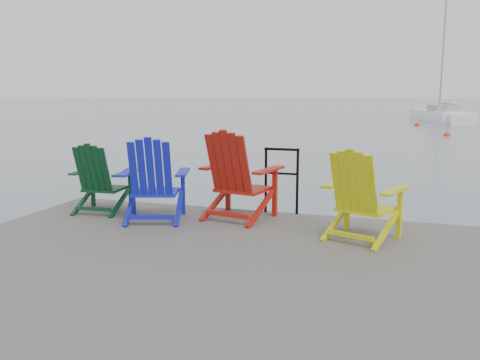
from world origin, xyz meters
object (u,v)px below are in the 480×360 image
(buoy_b, at_px, (447,136))
(buoy_d, at_px, (417,126))
(handrail, at_px, (282,174))
(chair_blue, at_px, (153,180))
(chair_red, at_px, (237,175))
(chair_yellow, at_px, (361,195))
(chair_green, at_px, (100,178))
(sailboat_near, at_px, (441,117))

(buoy_b, bearing_deg, buoy_d, 98.83)
(handrail, bearing_deg, buoy_d, 85.24)
(chair_blue, xyz_separation_m, chair_red, (0.99, 0.42, 0.04))
(chair_blue, xyz_separation_m, buoy_d, (3.86, 29.76, -1.04))
(chair_yellow, bearing_deg, chair_green, -164.49)
(chair_yellow, distance_m, buoy_d, 29.87)
(sailboat_near, height_order, buoy_b, sailboat_near)
(chair_yellow, distance_m, buoy_b, 21.99)
(sailboat_near, bearing_deg, chair_green, -113.41)
(chair_red, distance_m, buoy_b, 21.74)
(chair_green, bearing_deg, buoy_b, 70.13)
(chair_green, distance_m, buoy_d, 29.95)
(sailboat_near, bearing_deg, buoy_d, -119.58)
(buoy_b, bearing_deg, handrail, -99.93)
(buoy_d, bearing_deg, buoy_b, -81.17)
(sailboat_near, bearing_deg, handrail, -109.79)
(handrail, height_order, buoy_b, handrail)
(chair_blue, bearing_deg, buoy_b, 58.58)
(chair_green, height_order, buoy_d, chair_green)
(chair_red, distance_m, buoy_d, 29.49)
(buoy_b, xyz_separation_m, buoy_d, (-1.24, 8.01, 0.00))
(buoy_d, bearing_deg, chair_green, -99.19)
(chair_red, height_order, sailboat_near, sailboat_near)
(handrail, distance_m, chair_red, 0.69)
(handrail, bearing_deg, chair_yellow, -41.12)
(chair_red, relative_size, buoy_d, 2.96)
(handrail, bearing_deg, chair_red, -133.28)
(sailboat_near, xyz_separation_m, buoy_d, (-1.78, -5.96, -0.35))
(sailboat_near, bearing_deg, chair_yellow, -107.80)
(chair_blue, bearing_deg, buoy_d, 64.39)
(chair_blue, bearing_deg, chair_green, 149.21)
(chair_red, bearing_deg, handrail, 57.84)
(handrail, height_order, chair_green, chair_green)
(buoy_d, bearing_deg, chair_yellow, -92.43)
(chair_yellow, xyz_separation_m, buoy_d, (1.26, 29.83, -1.02))
(buoy_b, distance_m, buoy_d, 8.10)
(handrail, distance_m, buoy_d, 28.95)
(chair_green, height_order, sailboat_near, sailboat_near)
(handrail, distance_m, buoy_b, 21.17)
(chair_red, bearing_deg, chair_blue, -145.65)
(chair_green, xyz_separation_m, sailboat_near, (6.56, 35.51, -0.62))
(handrail, distance_m, chair_green, 2.49)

